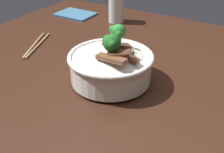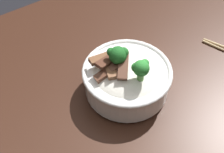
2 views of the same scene
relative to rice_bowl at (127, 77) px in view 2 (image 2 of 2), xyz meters
name	(u,v)px [view 2 (image 2 of 2)]	position (x,y,z in m)	size (l,w,h in m)	color
dining_table	(154,118)	(0.06, -0.06, -0.15)	(1.12, 1.07, 0.81)	#381E14
rice_bowl	(127,77)	(0.00, 0.00, 0.00)	(0.23, 0.23, 0.15)	white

